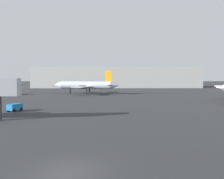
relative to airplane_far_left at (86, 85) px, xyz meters
The scene contains 4 objects.
ground_plane 62.18m from the airplane_far_left, 85.05° to the right, with size 600.00×600.00×0.00m, color #2D2D30.
airplane_far_left is the anchor object (origin of this frame).
baggage_cart 39.21m from the airplane_far_left, 102.08° to the right, with size 2.06×2.70×1.30m.
terminal_building 51.53m from the airplane_far_left, 75.79° to the left, with size 93.27×22.94×11.62m, color #B7B7B2.
Camera 1 is at (2.60, -12.49, 5.85)m, focal length 33.67 mm.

